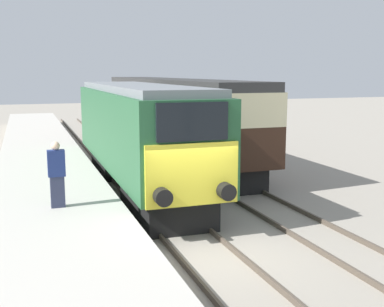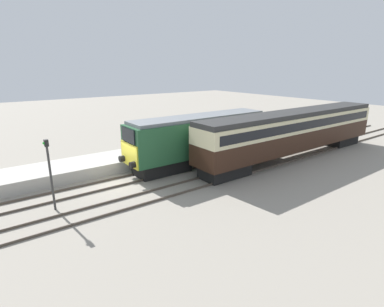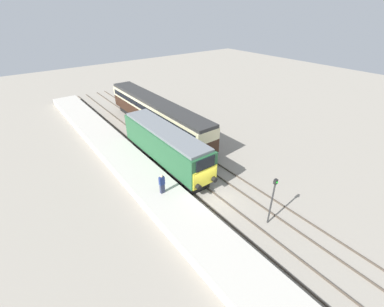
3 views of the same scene
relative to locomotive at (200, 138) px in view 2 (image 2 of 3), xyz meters
name	(u,v)px [view 2 (image 2 of 3)]	position (x,y,z in m)	size (l,w,h in m)	color
ground_plane	(123,182)	(0.00, -6.71, -2.17)	(120.00, 120.00, 0.00)	gray
platform_left	(189,148)	(-3.30, 1.29, -1.73)	(3.50, 50.00, 0.87)	#B7B2A8
rails_near_track	(183,167)	(0.00, -1.71, -2.10)	(1.51, 60.00, 0.14)	#4C4238
rails_far_track	(210,179)	(3.40, -1.71, -2.10)	(1.50, 60.00, 0.14)	#4C4238
locomotive	(200,138)	(0.00, 0.00, 0.00)	(2.70, 12.60, 3.94)	black
passenger_carriage	(295,130)	(3.40, 7.52, 0.30)	(2.75, 20.18, 4.04)	black
person_on_platform	(129,143)	(-3.24, -4.63, -0.42)	(0.44, 0.26, 1.74)	#2D334C
signal_post	(50,169)	(1.70, -11.42, 0.19)	(0.24, 0.28, 3.96)	#333333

